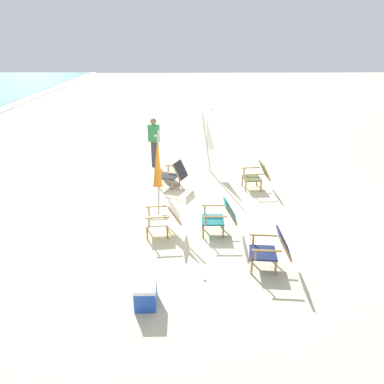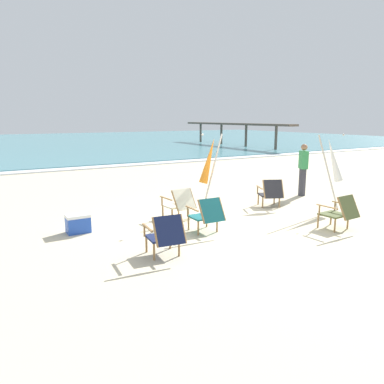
{
  "view_description": "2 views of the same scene",
  "coord_description": "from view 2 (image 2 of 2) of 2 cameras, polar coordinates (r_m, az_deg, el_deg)",
  "views": [
    {
      "loc": [
        -8.34,
        0.56,
        4.03
      ],
      "look_at": [
        0.08,
        0.34,
        0.55
      ],
      "focal_mm": 35.0,
      "sensor_mm": 36.0,
      "label": 1
    },
    {
      "loc": [
        -5.2,
        -6.73,
        2.44
      ],
      "look_at": [
        -0.39,
        1.39,
        0.55
      ],
      "focal_mm": 35.0,
      "sensor_mm": 36.0,
      "label": 2
    }
  ],
  "objects": [
    {
      "name": "umbrella_furled_white",
      "position": [
        10.48,
        20.73,
        4.48
      ],
      "size": [
        0.71,
        0.47,
        2.03
      ],
      "color": "#B7B2A8",
      "rests_on": "ground"
    },
    {
      "name": "beach_chair_mid_center",
      "position": [
        10.47,
        11.92,
        -0.03
      ],
      "size": [
        0.83,
        0.91,
        0.79
      ],
      "color": "#28282D",
      "rests_on": "ground"
    },
    {
      "name": "surf_band",
      "position": [
        19.15,
        -14.67,
        3.71
      ],
      "size": [
        80.0,
        1.1,
        0.06
      ],
      "primitive_type": "cube",
      "color": "white",
      "rests_on": "ground"
    },
    {
      "name": "beach_chair_front_left",
      "position": [
        9.0,
        -1.95,
        -1.66
      ],
      "size": [
        0.64,
        0.82,
        0.77
      ],
      "color": "beige",
      "rests_on": "ground"
    },
    {
      "name": "cooler_box",
      "position": [
        8.42,
        -16.98,
        -4.6
      ],
      "size": [
        0.49,
        0.35,
        0.4
      ],
      "color": "blue",
      "rests_on": "ground"
    },
    {
      "name": "pier_distant",
      "position": [
        32.48,
        6.31,
        10.06
      ],
      "size": [
        0.9,
        13.99,
        1.98
      ],
      "color": "brown",
      "rests_on": "ground"
    },
    {
      "name": "beach_chair_front_right",
      "position": [
        8.79,
        21.65,
        -2.75
      ],
      "size": [
        0.63,
        0.77,
        0.79
      ],
      "color": "#515B33",
      "rests_on": "ground"
    },
    {
      "name": "ground_plane",
      "position": [
        8.85,
        6.79,
        -4.78
      ],
      "size": [
        80.0,
        80.0,
        0.0
      ],
      "primitive_type": "plane",
      "color": "beige"
    },
    {
      "name": "person_near_chairs",
      "position": [
        12.24,
        16.55,
        3.33
      ],
      "size": [
        0.33,
        0.39,
        1.63
      ],
      "color": "#383842",
      "rests_on": "ground"
    },
    {
      "name": "sea",
      "position": [
        39.0,
        -23.09,
        6.9
      ],
      "size": [
        80.0,
        40.0,
        0.1
      ],
      "primitive_type": "cube",
      "color": "teal",
      "rests_on": "ground"
    },
    {
      "name": "umbrella_furled_orange",
      "position": [
        9.47,
        2.58,
        4.66
      ],
      "size": [
        0.67,
        0.25,
        2.06
      ],
      "color": "#B7B2A8",
      "rests_on": "ground"
    },
    {
      "name": "beach_chair_back_left",
      "position": [
        7.97,
        2.26,
        -3.35
      ],
      "size": [
        0.61,
        0.78,
        0.78
      ],
      "color": "#196066",
      "rests_on": "ground"
    },
    {
      "name": "beach_chair_far_center",
      "position": [
        6.62,
        -4.06,
        -6.44
      ],
      "size": [
        0.65,
        0.8,
        0.79
      ],
      "color": "#19234C",
      "rests_on": "ground"
    }
  ]
}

